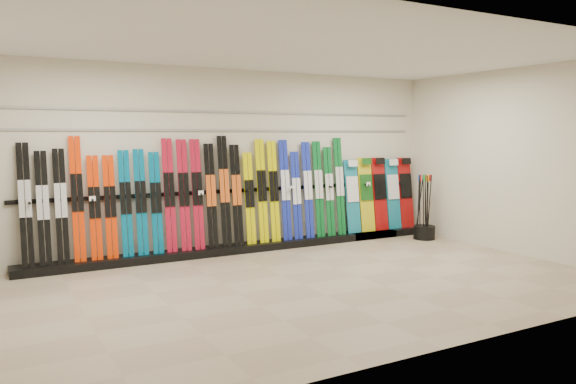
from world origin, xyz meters
TOP-DOWN VIEW (x-y plane):
  - floor at (0.00, 0.00)m, footprint 8.00×8.00m
  - back_wall at (0.00, 2.50)m, footprint 8.00×0.00m
  - right_wall at (4.00, 0.00)m, footprint 0.00×5.00m
  - ceiling at (0.00, 0.00)m, footprint 8.00×8.00m
  - ski_rack_base at (0.22, 2.28)m, footprint 8.00×0.40m
  - skis at (-0.43, 2.33)m, footprint 5.38×0.23m
  - snowboards at (3.10, 2.35)m, footprint 1.58×0.22m
  - pole_bin at (3.60, 1.65)m, footprint 0.39×0.39m
  - ski_poles at (3.57, 1.65)m, footprint 0.31×0.33m
  - slatwall_rail_0 at (0.00, 2.48)m, footprint 7.60×0.02m
  - slatwall_rail_1 at (0.00, 2.48)m, footprint 7.60×0.02m

SIDE VIEW (x-z plane):
  - floor at x=0.00m, z-range 0.00..0.00m
  - ski_rack_base at x=0.22m, z-range 0.00..0.12m
  - pole_bin at x=3.60m, z-range 0.00..0.25m
  - ski_poles at x=3.57m, z-range 0.02..1.20m
  - snowboards at x=3.10m, z-range 0.11..1.49m
  - skis at x=-0.43m, z-range 0.05..1.85m
  - back_wall at x=0.00m, z-range -2.50..5.50m
  - right_wall at x=4.00m, z-range -1.00..4.00m
  - slatwall_rail_0 at x=0.00m, z-range 1.98..2.02m
  - slatwall_rail_1 at x=0.00m, z-range 2.28..2.31m
  - ceiling at x=0.00m, z-range 3.00..3.00m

